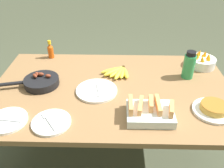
{
  "coord_description": "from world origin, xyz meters",
  "views": [
    {
      "loc": [
        0.03,
        -1.31,
        1.61
      ],
      "look_at": [
        0.0,
        0.0,
        0.74
      ],
      "focal_mm": 38.0,
      "sensor_mm": 36.0,
      "label": 1
    }
  ],
  "objects": [
    {
      "name": "water_bottle",
      "position": [
        0.53,
        0.15,
        0.81
      ],
      "size": [
        0.08,
        0.08,
        0.2
      ],
      "color": "#2D9351",
      "rests_on": "dining_table"
    },
    {
      "name": "skillet",
      "position": [
        -0.48,
        0.02,
        0.74
      ],
      "size": [
        0.39,
        0.23,
        0.08
      ],
      "rotation": [
        0.0,
        0.0,
        3.38
      ],
      "color": "black",
      "rests_on": "dining_table"
    },
    {
      "name": "dining_table",
      "position": [
        0.0,
        0.0,
        0.62
      ],
      "size": [
        1.61,
        0.98,
        0.71
      ],
      "color": "olive",
      "rests_on": "ground_plane"
    },
    {
      "name": "frittata_plate_center",
      "position": [
        0.59,
        -0.23,
        0.73
      ],
      "size": [
        0.24,
        0.24,
        0.05
      ],
      "color": "white",
      "rests_on": "dining_table"
    },
    {
      "name": "melon_tray",
      "position": [
        0.22,
        -0.29,
        0.75
      ],
      "size": [
        0.26,
        0.2,
        0.1
      ],
      "color": "silver",
      "rests_on": "dining_table"
    },
    {
      "name": "ground_plane",
      "position": [
        0.0,
        0.0,
        0.0
      ],
      "size": [
        14.0,
        14.0,
        0.0
      ],
      "primitive_type": "plane",
      "color": "#474C38"
    },
    {
      "name": "fruit_bowl_mango",
      "position": [
        0.68,
        0.31,
        0.75
      ],
      "size": [
        0.2,
        0.2,
        0.12
      ],
      "color": "white",
      "rests_on": "dining_table"
    },
    {
      "name": "empty_plate_far_right",
      "position": [
        -0.1,
        -0.05,
        0.72
      ],
      "size": [
        0.27,
        0.27,
        0.02
      ],
      "color": "white",
      "rests_on": "dining_table"
    },
    {
      "name": "empty_plate_near_front",
      "position": [
        -0.57,
        -0.35,
        0.72
      ],
      "size": [
        0.22,
        0.22,
        0.02
      ],
      "color": "white",
      "rests_on": "dining_table"
    },
    {
      "name": "banana_bunch",
      "position": [
        0.04,
        0.18,
        0.73
      ],
      "size": [
        0.21,
        0.19,
        0.04
      ],
      "color": "yellow",
      "rests_on": "dining_table"
    },
    {
      "name": "hot_sauce_bottle",
      "position": [
        -0.51,
        0.43,
        0.78
      ],
      "size": [
        0.05,
        0.05,
        0.15
      ],
      "color": "#C64C0F",
      "rests_on": "dining_table"
    },
    {
      "name": "empty_plate_far_left",
      "position": [
        -0.32,
        -0.35,
        0.72
      ],
      "size": [
        0.21,
        0.21,
        0.02
      ],
      "color": "white",
      "rests_on": "dining_table"
    }
  ]
}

